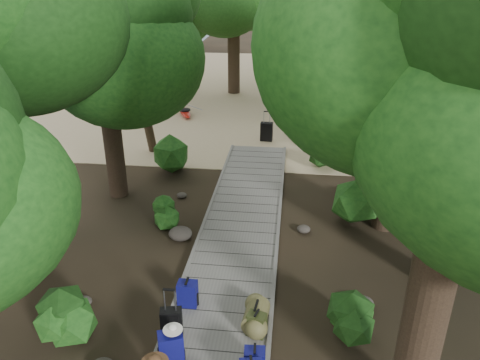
% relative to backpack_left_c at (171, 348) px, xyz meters
% --- Properties ---
extents(ground, '(120.00, 120.00, 0.00)m').
position_rel_backpack_left_c_xyz_m(ground, '(0.61, 3.40, -0.49)').
color(ground, '#332619').
rests_on(ground, ground).
extents(sand_beach, '(40.00, 22.00, 0.02)m').
position_rel_backpack_left_c_xyz_m(sand_beach, '(0.61, 19.40, -0.48)').
color(sand_beach, tan).
rests_on(sand_beach, ground).
extents(boardwalk, '(2.00, 12.00, 0.12)m').
position_rel_backpack_left_c_xyz_m(boardwalk, '(0.61, 4.40, -0.43)').
color(boardwalk, slate).
rests_on(boardwalk, ground).
extents(backpack_left_c, '(0.47, 0.41, 0.74)m').
position_rel_backpack_left_c_xyz_m(backpack_left_c, '(0.00, 0.00, 0.00)').
color(backpack_left_c, navy).
rests_on(backpack_left_c, boardwalk).
extents(backpack_left_d, '(0.38, 0.27, 0.57)m').
position_rel_backpack_left_c_xyz_m(backpack_left_d, '(-0.07, 1.54, -0.08)').
color(backpack_left_d, navy).
rests_on(backpack_left_d, boardwalk).
extents(backpack_right_d, '(0.38, 0.32, 0.50)m').
position_rel_backpack_left_c_xyz_m(backpack_right_d, '(1.33, 0.88, -0.12)').
color(backpack_right_d, '#38411D').
rests_on(backpack_right_d, boardwalk).
extents(duffel_right_khaki, '(0.50, 0.69, 0.43)m').
position_rel_backpack_left_c_xyz_m(duffel_right_khaki, '(1.30, 1.12, -0.16)').
color(duffel_right_khaki, brown).
rests_on(duffel_right_khaki, boardwalk).
extents(suitcase_on_boardwalk, '(0.42, 0.28, 0.59)m').
position_rel_backpack_left_c_xyz_m(suitcase_on_boardwalk, '(-0.16, 0.66, -0.08)').
color(suitcase_on_boardwalk, black).
rests_on(suitcase_on_boardwalk, boardwalk).
extents(lone_suitcase_on_sand, '(0.47, 0.30, 0.71)m').
position_rel_backpack_left_c_xyz_m(lone_suitcase_on_sand, '(0.83, 11.36, -0.11)').
color(lone_suitcase_on_sand, black).
rests_on(lone_suitcase_on_sand, sand_beach).
extents(hat_brown, '(0.43, 0.43, 0.13)m').
position_rel_backpack_left_c_xyz_m(hat_brown, '(-0.07, -0.62, 0.38)').
color(hat_brown, '#51351E').
rests_on(hat_brown, backpack_left_b).
extents(hat_white, '(0.32, 0.32, 0.11)m').
position_rel_backpack_left_c_xyz_m(hat_white, '(0.04, 0.03, 0.42)').
color(hat_white, silver).
rests_on(hat_white, backpack_left_c).
extents(kayak, '(2.10, 3.60, 0.36)m').
position_rel_backpack_left_c_xyz_m(kayak, '(-3.01, 14.24, -0.29)').
color(kayak, '#A4160E').
rests_on(kayak, sand_beach).
extents(sun_lounger, '(0.92, 2.11, 0.66)m').
position_rel_backpack_left_c_xyz_m(sun_lounger, '(3.59, 13.60, -0.14)').
color(sun_lounger, silver).
rests_on(sun_lounger, sand_beach).
extents(tree_right_a, '(5.22, 5.22, 8.70)m').
position_rel_backpack_left_c_xyz_m(tree_right_a, '(3.75, -0.28, 3.86)').
color(tree_right_a, black).
rests_on(tree_right_a, ground).
extents(tree_right_b, '(4.93, 4.93, 8.80)m').
position_rel_backpack_left_c_xyz_m(tree_right_b, '(5.00, 3.00, 3.91)').
color(tree_right_b, black).
rests_on(tree_right_b, ground).
extents(tree_right_c, '(4.91, 4.91, 8.49)m').
position_rel_backpack_left_c_xyz_m(tree_right_c, '(4.27, 5.28, 3.76)').
color(tree_right_c, black).
rests_on(tree_right_c, ground).
extents(tree_right_d, '(5.55, 5.55, 10.18)m').
position_rel_backpack_left_c_xyz_m(tree_right_d, '(5.69, 7.10, 4.60)').
color(tree_right_d, black).
rests_on(tree_right_d, ground).
extents(tree_right_e, '(4.37, 4.37, 7.87)m').
position_rel_backpack_left_c_xyz_m(tree_right_e, '(5.20, 10.42, 3.45)').
color(tree_right_e, black).
rests_on(tree_right_e, ground).
extents(tree_right_f, '(5.18, 5.18, 9.25)m').
position_rel_backpack_left_c_xyz_m(tree_right_f, '(6.69, 12.65, 4.13)').
color(tree_right_f, black).
rests_on(tree_right_f, ground).
extents(tree_left_c, '(4.39, 4.39, 7.63)m').
position_rel_backpack_left_c_xyz_m(tree_left_c, '(-3.20, 6.28, 3.32)').
color(tree_left_c, black).
rests_on(tree_left_c, ground).
extents(tree_back_a, '(5.14, 5.14, 8.89)m').
position_rel_backpack_left_c_xyz_m(tree_back_a, '(-1.35, 18.57, 3.95)').
color(tree_back_a, black).
rests_on(tree_back_a, ground).
extents(tree_back_b, '(5.08, 5.08, 9.07)m').
position_rel_backpack_left_c_xyz_m(tree_back_b, '(2.26, 18.98, 4.05)').
color(tree_back_b, black).
rests_on(tree_back_b, ground).
extents(tree_back_c, '(4.98, 4.98, 8.97)m').
position_rel_backpack_left_c_xyz_m(tree_back_c, '(5.16, 19.41, 4.00)').
color(tree_back_c, black).
rests_on(tree_back_c, ground).
extents(tree_back_d, '(4.32, 4.32, 7.20)m').
position_rel_backpack_left_c_xyz_m(tree_back_d, '(-4.43, 18.00, 3.11)').
color(tree_back_d, black).
rests_on(tree_back_d, ground).
extents(palm_right_a, '(4.88, 4.88, 8.32)m').
position_rel_backpack_left_c_xyz_m(palm_right_a, '(3.91, 9.18, 3.67)').
color(palm_right_a, '#103A11').
rests_on(palm_right_a, ground).
extents(palm_right_b, '(4.76, 4.76, 9.20)m').
position_rel_backpack_left_c_xyz_m(palm_right_b, '(5.49, 14.59, 4.11)').
color(palm_right_b, '#103A11').
rests_on(palm_right_b, ground).
extents(palm_right_c, '(3.98, 3.98, 6.33)m').
position_rel_backpack_left_c_xyz_m(palm_right_c, '(3.23, 16.25, 2.67)').
color(palm_right_c, '#103A11').
rests_on(palm_right_c, ground).
extents(palm_left_a, '(4.23, 4.23, 6.73)m').
position_rel_backpack_left_c_xyz_m(palm_left_a, '(-3.42, 9.75, 2.87)').
color(palm_left_a, '#103A11').
rests_on(palm_left_a, ground).
extents(rock_left_b, '(0.32, 0.29, 0.18)m').
position_rel_backpack_left_c_xyz_m(rock_left_b, '(-2.16, 1.42, -0.40)').
color(rock_left_b, '#4C473F').
rests_on(rock_left_b, ground).
extents(rock_left_c, '(0.58, 0.53, 0.32)m').
position_rel_backpack_left_c_xyz_m(rock_left_c, '(-0.82, 4.06, -0.33)').
color(rock_left_c, '#4C473F').
rests_on(rock_left_c, ground).
extents(rock_left_d, '(0.29, 0.26, 0.16)m').
position_rel_backpack_left_c_xyz_m(rock_left_d, '(-1.30, 6.28, -0.41)').
color(rock_left_d, '#4C473F').
rests_on(rock_left_d, ground).
extents(rock_right_b, '(0.43, 0.38, 0.24)m').
position_rel_backpack_left_c_xyz_m(rock_right_b, '(3.35, 1.98, -0.37)').
color(rock_right_b, '#4C473F').
rests_on(rock_right_b, ground).
extents(rock_right_c, '(0.34, 0.31, 0.19)m').
position_rel_backpack_left_c_xyz_m(rock_right_c, '(2.21, 4.74, -0.40)').
color(rock_right_c, '#4C473F').
rests_on(rock_right_c, ground).
extents(rock_right_d, '(0.56, 0.50, 0.31)m').
position_rel_backpack_left_c_xyz_m(rock_right_d, '(3.53, 6.91, -0.34)').
color(rock_right_d, '#4C473F').
rests_on(rock_right_d, ground).
extents(shrub_left_a, '(1.01, 1.01, 0.91)m').
position_rel_backpack_left_c_xyz_m(shrub_left_a, '(-2.07, 0.46, -0.03)').
color(shrub_left_a, '#164314').
rests_on(shrub_left_a, ground).
extents(shrub_left_b, '(0.77, 0.77, 0.69)m').
position_rel_backpack_left_c_xyz_m(shrub_left_b, '(-1.43, 4.70, -0.15)').
color(shrub_left_b, '#164314').
rests_on(shrub_left_b, ground).
extents(shrub_left_c, '(1.33, 1.33, 1.20)m').
position_rel_backpack_left_c_xyz_m(shrub_left_c, '(-2.00, 7.99, 0.11)').
color(shrub_left_c, '#164314').
rests_on(shrub_left_c, ground).
extents(shrub_right_a, '(1.06, 1.06, 0.96)m').
position_rel_backpack_left_c_xyz_m(shrub_right_a, '(3.11, 1.05, -0.01)').
color(shrub_right_a, '#164314').
rests_on(shrub_right_a, ground).
extents(shrub_right_b, '(1.43, 1.43, 1.29)m').
position_rel_backpack_left_c_xyz_m(shrub_right_b, '(3.59, 5.30, 0.15)').
color(shrub_right_b, '#164314').
rests_on(shrub_right_b, ground).
extents(shrub_right_c, '(0.89, 0.89, 0.80)m').
position_rel_backpack_left_c_xyz_m(shrub_right_c, '(2.83, 9.10, -0.09)').
color(shrub_right_c, '#164314').
rests_on(shrub_right_c, ground).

